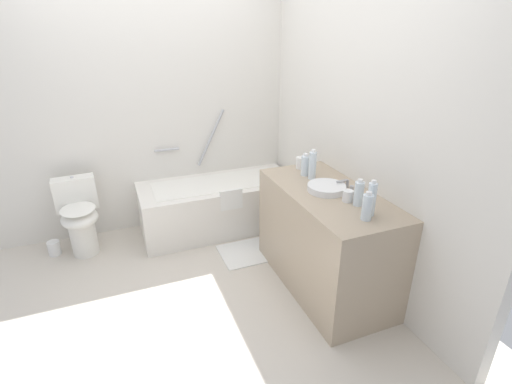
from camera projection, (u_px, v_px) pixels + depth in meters
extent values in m
plane|color=beige|center=(189.00, 293.00, 3.06)|extent=(3.74, 3.74, 0.00)
cube|color=silver|center=(151.00, 115.00, 3.74)|extent=(3.14, 0.10, 2.34)
cube|color=silver|center=(352.00, 135.00, 3.07)|extent=(0.10, 3.01, 2.34)
cube|color=white|center=(219.00, 205.00, 3.97)|extent=(1.59, 0.67, 0.51)
cube|color=white|center=(218.00, 187.00, 3.88)|extent=(1.31, 0.48, 0.09)
cylinder|color=#B4B4B9|center=(274.00, 171.00, 4.06)|extent=(0.09, 0.03, 0.03)
cylinder|color=#B4B4B9|center=(211.00, 138.00, 3.98)|extent=(0.32, 0.03, 0.58)
cylinder|color=#B4B4B9|center=(167.00, 150.00, 3.85)|extent=(0.25, 0.03, 0.03)
cube|color=white|center=(231.00, 199.00, 3.62)|extent=(0.22, 0.03, 0.20)
cylinder|color=white|center=(83.00, 235.00, 3.52)|extent=(0.23, 0.23, 0.39)
ellipsoid|color=white|center=(80.00, 218.00, 3.41)|extent=(0.34, 0.38, 0.15)
ellipsoid|color=white|center=(78.00, 209.00, 3.37)|extent=(0.32, 0.36, 0.02)
cube|color=white|center=(75.00, 193.00, 3.52)|extent=(0.38, 0.18, 0.31)
cylinder|color=silver|center=(72.00, 177.00, 3.46)|extent=(0.03, 0.03, 0.01)
cube|color=tan|center=(325.00, 239.00, 3.02)|extent=(0.61, 1.28, 0.83)
cylinder|color=white|center=(327.00, 188.00, 2.86)|extent=(0.29, 0.29, 0.05)
cylinder|color=#A9A9AE|center=(347.00, 184.00, 2.92)|extent=(0.02, 0.02, 0.06)
cylinder|color=#A9A9AE|center=(342.00, 181.00, 2.89)|extent=(0.10, 0.02, 0.02)
cylinder|color=#A9A9AE|center=(352.00, 188.00, 2.87)|extent=(0.03, 0.03, 0.04)
cylinder|color=#A9A9AE|center=(343.00, 182.00, 2.97)|extent=(0.03, 0.03, 0.04)
cylinder|color=silver|center=(312.00, 166.00, 3.05)|extent=(0.06, 0.06, 0.23)
cylinder|color=white|center=(313.00, 151.00, 3.00)|extent=(0.03, 0.03, 0.02)
cylinder|color=silver|center=(367.00, 207.00, 2.41)|extent=(0.07, 0.07, 0.17)
cylinder|color=white|center=(369.00, 193.00, 2.37)|extent=(0.04, 0.04, 0.02)
cylinder|color=silver|center=(372.00, 199.00, 2.46)|extent=(0.06, 0.06, 0.23)
cylinder|color=white|center=(374.00, 182.00, 2.41)|extent=(0.03, 0.03, 0.02)
cylinder|color=silver|center=(305.00, 166.00, 3.14)|extent=(0.07, 0.07, 0.17)
cylinder|color=white|center=(306.00, 155.00, 3.10)|extent=(0.04, 0.04, 0.02)
cylinder|color=silver|center=(359.00, 194.00, 2.61)|extent=(0.07, 0.07, 0.17)
cylinder|color=white|center=(360.00, 181.00, 2.57)|extent=(0.04, 0.04, 0.02)
cylinder|color=white|center=(300.00, 163.00, 3.30)|extent=(0.08, 0.08, 0.10)
cylinder|color=white|center=(348.00, 196.00, 2.68)|extent=(0.08, 0.08, 0.08)
cube|color=white|center=(256.00, 251.00, 3.62)|extent=(0.68, 0.44, 0.01)
cylinder|color=white|center=(54.00, 248.00, 3.55)|extent=(0.11, 0.11, 0.14)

